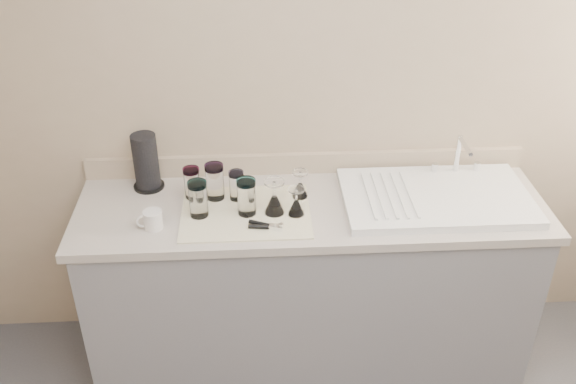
{
  "coord_description": "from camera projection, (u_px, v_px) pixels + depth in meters",
  "views": [
    {
      "loc": [
        -0.24,
        -1.15,
        2.43
      ],
      "look_at": [
        -0.11,
        1.15,
        1.0
      ],
      "focal_mm": 40.0,
      "sensor_mm": 36.0,
      "label": 1
    }
  ],
  "objects": [
    {
      "name": "tumbler_teal",
      "position": [
        192.0,
        183.0,
        2.81
      ],
      "size": [
        0.07,
        0.07,
        0.14
      ],
      "color": "white",
      "rests_on": "dish_towel"
    },
    {
      "name": "goblet_front_left",
      "position": [
        274.0,
        202.0,
        2.71
      ],
      "size": [
        0.09,
        0.09,
        0.15
      ],
      "color": "white",
      "rests_on": "dish_towel"
    },
    {
      "name": "can_opener",
      "position": [
        266.0,
        226.0,
        2.64
      ],
      "size": [
        0.15,
        0.08,
        0.02
      ],
      "color": "silver",
      "rests_on": "dish_towel"
    },
    {
      "name": "paper_towel_roll",
      "position": [
        146.0,
        162.0,
        2.87
      ],
      "size": [
        0.14,
        0.14,
        0.26
      ],
      "color": "black",
      "rests_on": "counter_unit"
    },
    {
      "name": "counter_unit",
      "position": [
        310.0,
        284.0,
        3.04
      ],
      "size": [
        2.06,
        0.62,
        0.9
      ],
      "color": "slate",
      "rests_on": "ground"
    },
    {
      "name": "goblet_front_right",
      "position": [
        296.0,
        206.0,
        2.71
      ],
      "size": [
        0.07,
        0.07,
        0.13
      ],
      "color": "white",
      "rests_on": "dish_towel"
    },
    {
      "name": "dish_towel",
      "position": [
        246.0,
        212.0,
        2.75
      ],
      "size": [
        0.55,
        0.42,
        0.01
      ],
      "primitive_type": "cube",
      "color": "white",
      "rests_on": "counter_unit"
    },
    {
      "name": "tumbler_magenta",
      "position": [
        198.0,
        199.0,
        2.68
      ],
      "size": [
        0.08,
        0.08,
        0.16
      ],
      "color": "white",
      "rests_on": "dish_towel"
    },
    {
      "name": "white_mug",
      "position": [
        152.0,
        220.0,
        2.63
      ],
      "size": [
        0.12,
        0.09,
        0.08
      ],
      "color": "silver",
      "rests_on": "counter_unit"
    },
    {
      "name": "goblet_back_right",
      "position": [
        300.0,
        188.0,
        2.83
      ],
      "size": [
        0.07,
        0.07,
        0.13
      ],
      "color": "white",
      "rests_on": "dish_towel"
    },
    {
      "name": "sink_unit",
      "position": [
        436.0,
        197.0,
        2.83
      ],
      "size": [
        0.82,
        0.5,
        0.22
      ],
      "color": "white",
      "rests_on": "counter_unit"
    },
    {
      "name": "tumbler_lavender",
      "position": [
        247.0,
        197.0,
        2.69
      ],
      "size": [
        0.08,
        0.08,
        0.16
      ],
      "color": "white",
      "rests_on": "dish_towel"
    },
    {
      "name": "room_envelope",
      "position": [
        365.0,
        250.0,
        1.44
      ],
      "size": [
        3.54,
        3.5,
        2.52
      ],
      "color": "#4B4A4F",
      "rests_on": "ground"
    },
    {
      "name": "tumbler_purple",
      "position": [
        237.0,
        185.0,
        2.8
      ],
      "size": [
        0.07,
        0.07,
        0.13
      ],
      "color": "white",
      "rests_on": "dish_towel"
    },
    {
      "name": "tumbler_cyan",
      "position": [
        215.0,
        181.0,
        2.8
      ],
      "size": [
        0.08,
        0.08,
        0.16
      ],
      "color": "white",
      "rests_on": "dish_towel"
    }
  ]
}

